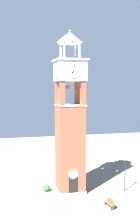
# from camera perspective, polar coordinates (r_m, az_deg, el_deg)

# --- Properties ---
(ground) EXTENTS (80.00, 80.00, 0.00)m
(ground) POSITION_cam_1_polar(r_m,az_deg,el_deg) (35.84, 0.00, -15.61)
(ground) COLOR gray
(clock_tower) EXTENTS (3.64, 3.64, 19.27)m
(clock_tower) POSITION_cam_1_polar(r_m,az_deg,el_deg) (33.92, 0.00, -2.99)
(clock_tower) COLOR brown
(clock_tower) RESTS_ON ground
(park_bench) EXTENTS (0.55, 1.63, 0.95)m
(park_bench) POSITION_cam_1_polar(r_m,az_deg,el_deg) (31.51, 7.98, -17.64)
(park_bench) COLOR brown
(park_bench) RESTS_ON ground
(lamp_post) EXTENTS (0.36, 0.36, 4.14)m
(lamp_post) POSITION_cam_1_polar(r_m,az_deg,el_deg) (35.64, 10.99, -11.00)
(lamp_post) COLOR black
(lamp_post) RESTS_ON ground
(trash_bin) EXTENTS (0.52, 0.52, 0.80)m
(trash_bin) POSITION_cam_1_polar(r_m,az_deg,el_deg) (40.17, 2.77, -12.75)
(trash_bin) COLOR #2D2D33
(trash_bin) RESTS_ON ground
(shrub_near_entry) EXTENTS (0.95, 0.95, 0.85)m
(shrub_near_entry) POSITION_cam_1_polar(r_m,az_deg,el_deg) (35.82, -4.76, -14.92)
(shrub_near_entry) COLOR #28562D
(shrub_near_entry) RESTS_ON ground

